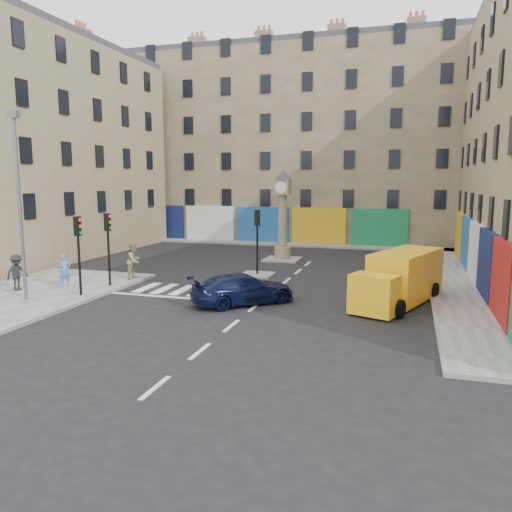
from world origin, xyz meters
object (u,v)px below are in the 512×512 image
at_px(lamp_post, 19,196).
at_px(pedestrian_dark, 17,272).
at_px(traffic_light_left_near, 78,243).
at_px(traffic_light_left_far, 108,237).
at_px(navy_sedan, 243,289).
at_px(pedestrian_blue, 65,270).
at_px(clock_pillar, 283,209).
at_px(pedestrian_tan, 134,260).
at_px(traffic_light_island, 257,231).
at_px(yellow_van, 400,278).

bearing_deg(lamp_post, pedestrian_dark, 140.72).
bearing_deg(traffic_light_left_near, traffic_light_left_far, 90.00).
bearing_deg(navy_sedan, pedestrian_blue, 44.92).
bearing_deg(lamp_post, clock_pillar, 61.65).
relative_size(lamp_post, pedestrian_tan, 4.14).
height_order(traffic_light_island, pedestrian_tan, traffic_light_island).
xyz_separation_m(traffic_light_island, clock_pillar, (0.00, 6.00, 0.96)).
bearing_deg(yellow_van, lamp_post, -143.02).
bearing_deg(traffic_light_left_near, navy_sedan, 9.13).
distance_m(clock_pillar, navy_sedan, 12.96).
bearing_deg(pedestrian_blue, clock_pillar, 0.74).
xyz_separation_m(traffic_light_left_far, pedestrian_dark, (-3.63, -2.39, -1.58)).
xyz_separation_m(traffic_light_left_near, yellow_van, (14.35, 3.40, -1.48)).
distance_m(traffic_light_left_near, navy_sedan, 7.97).
height_order(lamp_post, pedestrian_tan, lamp_post).
bearing_deg(traffic_light_left_near, clock_pillar, 65.45).
bearing_deg(lamp_post, pedestrian_blue, 91.59).
bearing_deg(lamp_post, traffic_light_left_far, 63.43).
bearing_deg(traffic_light_left_far, pedestrian_dark, -146.63).
distance_m(traffic_light_left_far, lamp_post, 4.77).
xyz_separation_m(traffic_light_left_near, lamp_post, (-1.90, -1.40, 2.17)).
bearing_deg(lamp_post, traffic_light_left_near, 36.38).
height_order(pedestrian_tan, pedestrian_dark, pedestrian_tan).
height_order(traffic_light_left_far, pedestrian_dark, traffic_light_left_far).
xyz_separation_m(clock_pillar, pedestrian_tan, (-6.00, -9.47, -2.40)).
relative_size(lamp_post, clock_pillar, 1.36).
height_order(traffic_light_left_near, pedestrian_dark, traffic_light_left_near).
height_order(navy_sedan, yellow_van, yellow_van).
distance_m(traffic_light_left_far, navy_sedan, 7.96).
bearing_deg(clock_pillar, pedestrian_blue, -123.84).
height_order(lamp_post, navy_sedan, lamp_post).
xyz_separation_m(traffic_light_left_near, traffic_light_island, (6.30, 7.80, -0.03)).
xyz_separation_m(traffic_light_left_far, pedestrian_tan, (0.30, 1.93, -1.47)).
relative_size(traffic_light_island, clock_pillar, 0.61).
height_order(traffic_light_left_far, pedestrian_blue, traffic_light_left_far).
xyz_separation_m(yellow_van, pedestrian_dark, (-17.98, -3.39, -0.10)).
bearing_deg(pedestrian_blue, traffic_light_island, -17.92).
relative_size(traffic_light_left_near, traffic_light_island, 1.00).
bearing_deg(pedestrian_dark, pedestrian_tan, -30.69).
distance_m(yellow_van, pedestrian_tan, 14.08).
bearing_deg(lamp_post, pedestrian_tan, 69.00).
xyz_separation_m(lamp_post, pedestrian_tan, (2.20, 5.73, -3.64)).
relative_size(lamp_post, pedestrian_blue, 5.05).
bearing_deg(traffic_light_island, navy_sedan, -78.56).
bearing_deg(traffic_light_left_near, pedestrian_dark, 179.82).
relative_size(yellow_van, pedestrian_blue, 4.01).
bearing_deg(yellow_van, traffic_light_left_near, -146.14).
bearing_deg(yellow_van, clock_pillar, 148.30).
distance_m(lamp_post, pedestrian_blue, 4.77).
distance_m(traffic_light_left_far, yellow_van, 14.46).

